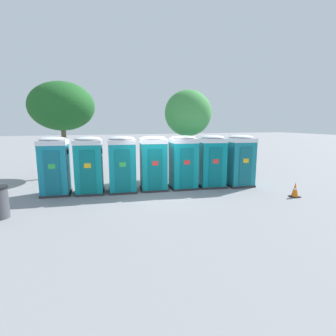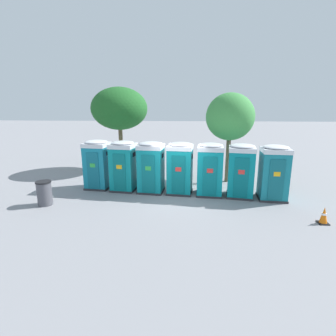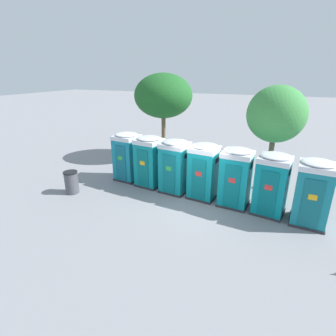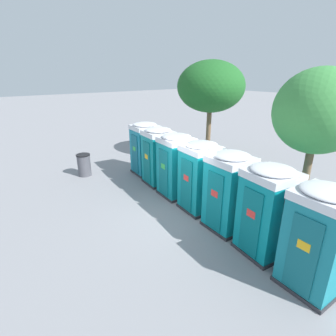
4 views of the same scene
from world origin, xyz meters
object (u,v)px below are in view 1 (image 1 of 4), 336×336
at_px(portapotty_4, 183,162).
at_px(portapotty_6, 240,160).
at_px(portapotty_5, 212,161).
at_px(street_tree_1, 62,107).
at_px(portapotty_1, 89,165).
at_px(traffic_cone, 295,190).
at_px(portapotty_2, 122,164).
at_px(street_tree_0, 188,114).
at_px(portapotty_3, 153,163).
at_px(portapotty_0, 55,166).

distance_m(portapotty_4, portapotty_6, 2.89).
xyz_separation_m(portapotty_5, street_tree_1, (-6.93, 5.03, 2.75)).
bearing_deg(portapotty_1, portapotty_5, -6.14).
bearing_deg(portapotty_1, traffic_cone, -22.55).
relative_size(portapotty_1, portapotty_6, 1.00).
bearing_deg(portapotty_2, portapotty_4, -5.33).
bearing_deg(street_tree_0, portapotty_6, -59.27).
distance_m(portapotty_3, portapotty_5, 2.89).
distance_m(portapotty_5, portapotty_6, 1.45).
distance_m(portapotty_3, traffic_cone, 6.31).
bearing_deg(portapotty_4, street_tree_0, 62.88).
distance_m(portapotty_4, street_tree_1, 7.84).
bearing_deg(portapotty_0, portapotty_1, -10.06).
relative_size(street_tree_1, traffic_cone, 8.47).
bearing_deg(traffic_cone, portapotty_4, 143.00).
height_order(portapotty_1, portapotty_3, same).
xyz_separation_m(portapotty_0, portapotty_6, (8.59, -1.13, -0.00)).
bearing_deg(traffic_cone, portapotty_1, 157.45).
bearing_deg(street_tree_1, portapotty_3, -49.13).
xyz_separation_m(portapotty_3, portapotty_4, (1.43, -0.17, -0.00)).
bearing_deg(street_tree_1, portapotty_4, -41.51).
distance_m(portapotty_5, street_tree_1, 9.00).
distance_m(portapotty_6, street_tree_1, 10.27).
xyz_separation_m(portapotty_1, street_tree_1, (-1.19, 4.41, 2.75)).
xyz_separation_m(portapotty_3, traffic_cone, (5.38, -3.14, -0.97)).
distance_m(portapotty_3, street_tree_1, 6.79).
bearing_deg(portapotty_1, street_tree_1, 105.09).
height_order(portapotty_5, portapotty_6, same).
distance_m(street_tree_0, street_tree_1, 7.17).
bearing_deg(street_tree_1, portapotty_0, -93.24).
xyz_separation_m(portapotty_1, portapotty_3, (2.88, -0.29, -0.00)).
relative_size(portapotty_1, street_tree_1, 0.47).
height_order(portapotty_0, portapotty_6, same).
bearing_deg(portapotty_3, portapotty_0, 172.86).
xyz_separation_m(portapotty_2, street_tree_0, (4.09, 2.09, 2.35)).
xyz_separation_m(portapotty_6, street_tree_1, (-8.36, 5.29, 2.75)).
relative_size(portapotty_1, street_tree_0, 0.51).
distance_m(portapotty_6, street_tree_0, 4.00).
relative_size(portapotty_1, portapotty_3, 1.00).
distance_m(portapotty_2, portapotty_3, 1.45).
height_order(portapotty_0, traffic_cone, portapotty_0).
distance_m(portapotty_2, traffic_cone, 7.62).
relative_size(portapotty_3, portapotty_4, 1.00).
bearing_deg(portapotty_4, portapotty_3, 173.27).
height_order(portapotty_4, portapotty_6, same).
relative_size(portapotty_4, street_tree_1, 0.47).
distance_m(portapotty_3, portapotty_6, 4.33).
height_order(street_tree_0, street_tree_1, street_tree_1).
bearing_deg(portapotty_6, portapotty_3, 172.20).
distance_m(portapotty_1, portapotty_4, 4.33).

